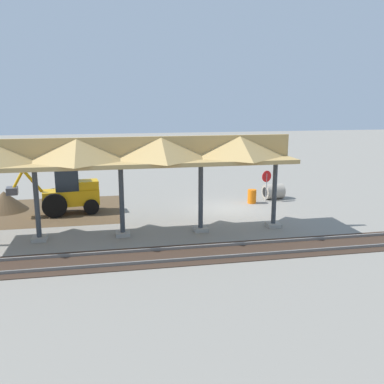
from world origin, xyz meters
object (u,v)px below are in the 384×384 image
(concrete_pipe, at_px, (273,191))
(traffic_barrel, at_px, (252,196))
(stop_sign, at_px, (267,180))
(backhoe, at_px, (68,192))

(concrete_pipe, height_order, traffic_barrel, concrete_pipe)
(stop_sign, relative_size, backhoe, 0.40)
(backhoe, height_order, concrete_pipe, backhoe)
(stop_sign, bearing_deg, concrete_pipe, -141.23)
(concrete_pipe, relative_size, traffic_barrel, 1.57)
(backhoe, bearing_deg, stop_sign, -177.34)
(traffic_barrel, bearing_deg, stop_sign, -164.77)
(stop_sign, distance_m, traffic_barrel, 1.52)
(backhoe, xyz_separation_m, concrete_pipe, (-13.32, -1.20, -0.76))
(backhoe, height_order, traffic_barrel, backhoe)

